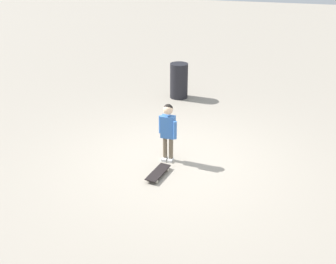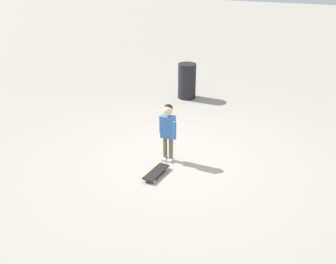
{
  "view_description": "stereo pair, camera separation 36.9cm",
  "coord_description": "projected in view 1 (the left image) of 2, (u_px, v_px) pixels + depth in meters",
  "views": [
    {
      "loc": [
        -1.77,
        5.71,
        3.37
      ],
      "look_at": [
        0.16,
        0.05,
        0.55
      ],
      "focal_mm": 40.9,
      "sensor_mm": 36.0,
      "label": 1
    },
    {
      "loc": [
        -2.11,
        5.58,
        3.37
      ],
      "look_at": [
        0.16,
        0.05,
        0.55
      ],
      "focal_mm": 40.9,
      "sensor_mm": 36.0,
      "label": 2
    }
  ],
  "objects": [
    {
      "name": "child_person",
      "position": [
        168.0,
        126.0,
        6.57
      ],
      "size": [
        0.38,
        0.22,
        1.06
      ],
      "color": "brown",
      "rests_on": "ground"
    },
    {
      "name": "skateboard",
      "position": [
        158.0,
        173.0,
        6.34
      ],
      "size": [
        0.26,
        0.61,
        0.07
      ],
      "color": "black",
      "rests_on": "ground"
    },
    {
      "name": "ground_plane",
      "position": [
        178.0,
        160.0,
        6.84
      ],
      "size": [
        50.0,
        50.0,
        0.0
      ],
      "primitive_type": "plane",
      "color": "#9E9384"
    },
    {
      "name": "trash_bin",
      "position": [
        179.0,
        81.0,
        9.62
      ],
      "size": [
        0.45,
        0.45,
        0.88
      ],
      "primitive_type": "cylinder",
      "color": "black",
      "rests_on": "ground"
    }
  ]
}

